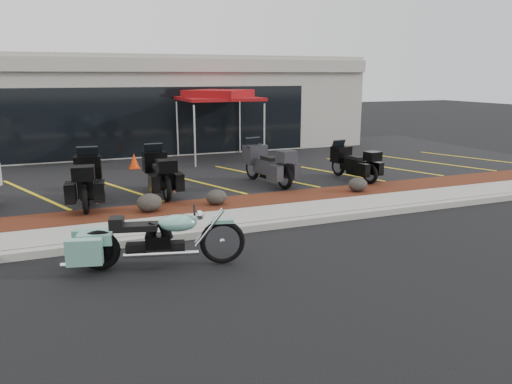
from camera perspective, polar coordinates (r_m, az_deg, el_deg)
name	(u,v)px	position (r m, az deg, el deg)	size (l,w,h in m)	color
ground	(269,243)	(9.86, 1.46, -5.89)	(90.00, 90.00, 0.00)	black
curb	(252,227)	(10.63, -0.46, -4.04)	(24.00, 0.25, 0.15)	gray
sidewalk	(241,219)	(11.26, -1.77, -3.06)	(24.00, 1.20, 0.15)	gray
mulch_bed	(224,206)	(12.35, -3.68, -1.58)	(24.00, 1.20, 0.16)	#391B0D
upper_lot	(175,169)	(17.45, -9.26, 2.62)	(26.00, 9.60, 0.15)	black
dealership_building	(142,103)	(23.35, -12.91, 9.88)	(18.00, 8.16, 4.00)	gray
boulder_left	(149,203)	(11.73, -12.09, -1.19)	(0.59, 0.49, 0.42)	black
boulder_mid	(216,197)	(12.14, -4.55, -0.58)	(0.52, 0.43, 0.37)	black
boulder_right	(358,184)	(13.74, 11.56, 0.85)	(0.54, 0.45, 0.38)	black
hero_cruiser	(222,236)	(8.68, -3.87, -4.99)	(2.95, 0.75, 1.04)	#74B4A2
touring_black_front	(89,172)	(13.45, -18.57, 2.18)	(2.28, 0.87, 1.33)	black
touring_black_mid	(154,166)	(14.01, -11.57, 2.91)	(2.19, 0.84, 1.27)	black
touring_grey	(253,159)	(14.97, -0.40, 3.85)	(2.21, 0.84, 1.28)	#2C2C31
touring_black_rear	(339,158)	(15.77, 9.42, 3.87)	(1.95, 0.74, 1.13)	black
traffic_cone	(134,161)	(17.38, -13.76, 3.47)	(0.34, 0.34, 0.50)	red
popup_canopy	(219,96)	(18.61, -4.29, 10.83)	(3.08, 3.08, 2.56)	silver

